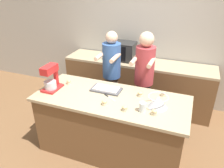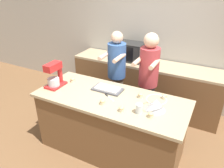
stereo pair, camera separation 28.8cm
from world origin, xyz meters
name	(u,v)px [view 1 (the left image)]	position (x,y,z in m)	size (l,w,h in m)	color
ground_plane	(111,148)	(0.00, 0.00, 0.00)	(16.00, 16.00, 0.00)	brown
back_wall	(144,34)	(0.00, 1.75, 1.35)	(10.00, 0.06, 2.70)	#B2ADA3
island_counter	(111,124)	(0.00, 0.00, 0.45)	(2.07, 0.87, 0.90)	brown
back_counter	(137,83)	(0.00, 1.40, 0.46)	(2.80, 0.60, 0.92)	brown
person_left	(112,76)	(-0.27, 0.73, 0.86)	(0.31, 0.49, 1.61)	brown
person_right	(144,80)	(0.27, 0.73, 0.88)	(0.32, 0.49, 1.65)	#33384C
stand_mixer	(51,79)	(-0.87, -0.08, 1.06)	(0.20, 0.30, 0.36)	red
mixing_bowl	(158,101)	(0.63, -0.01, 0.98)	(0.25, 0.25, 0.15)	#BCBCC1
baking_tray	(106,89)	(-0.13, 0.16, 0.92)	(0.42, 0.23, 0.04)	#4C4C51
microwave_oven	(122,51)	(-0.31, 1.40, 1.09)	(0.48, 0.36, 0.34)	black
drinking_glass	(142,107)	(0.47, -0.17, 0.96)	(0.08, 0.08, 0.12)	silver
knife	(109,97)	(-0.02, -0.01, 0.91)	(0.20, 0.13, 0.01)	#BCBCC1
cupcake_0	(104,102)	(-0.01, -0.20, 0.94)	(0.07, 0.07, 0.07)	beige
cupcake_1	(69,82)	(-0.73, 0.15, 0.94)	(0.07, 0.07, 0.07)	beige
cupcake_2	(154,112)	(0.62, -0.19, 0.94)	(0.07, 0.07, 0.07)	beige
cupcake_3	(164,94)	(0.65, 0.30, 0.94)	(0.07, 0.07, 0.07)	beige
cupcake_4	(140,94)	(0.36, 0.18, 0.94)	(0.07, 0.07, 0.07)	beige
cupcake_5	(125,108)	(0.27, -0.24, 0.94)	(0.07, 0.07, 0.07)	beige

